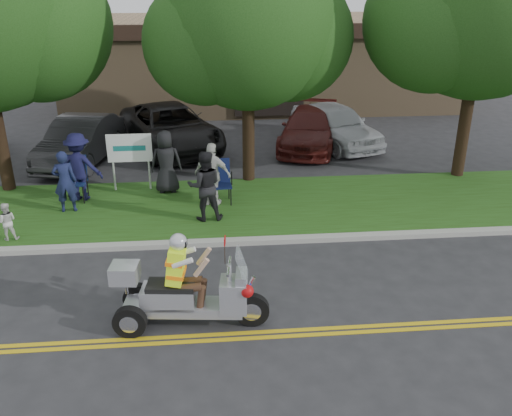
{
  "coord_description": "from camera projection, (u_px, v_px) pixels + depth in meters",
  "views": [
    {
      "loc": [
        -0.69,
        -8.29,
        5.76
      ],
      "look_at": [
        0.25,
        2.0,
        1.35
      ],
      "focal_mm": 38.0,
      "sensor_mm": 36.0,
      "label": 1
    }
  ],
  "objects": [
    {
      "name": "centerline_near",
      "position": [
        255.0,
        338.0,
        9.38
      ],
      "size": [
        60.0,
        0.1,
        0.01
      ],
      "primitive_type": "cube",
      "color": "gold",
      "rests_on": "ground"
    },
    {
      "name": "curb",
      "position": [
        241.0,
        241.0,
        12.68
      ],
      "size": [
        60.0,
        0.25,
        0.12
      ],
      "primitive_type": "cube",
      "color": "#A8A89E",
      "rests_on": "ground"
    },
    {
      "name": "spectator_adult_right",
      "position": [
        213.0,
        174.0,
        14.3
      ],
      "size": [
        1.09,
        0.76,
        1.71
      ],
      "primitive_type": "imported",
      "rotation": [
        0.0,
        0.0,
        2.76
      ],
      "color": "silver",
      "rests_on": "grass_verge"
    },
    {
      "name": "parked_car_right",
      "position": [
        310.0,
        129.0,
        19.69
      ],
      "size": [
        3.18,
        5.06,
        1.37
      ],
      "primitive_type": "imported",
      "rotation": [
        0.0,
        0.0,
        -0.29
      ],
      "color": "#491411",
      "rests_on": "ground"
    },
    {
      "name": "lawn_chair_b",
      "position": [
        219.0,
        178.0,
        14.63
      ],
      "size": [
        0.65,
        0.67,
        1.16
      ],
      "rotation": [
        0.0,
        0.0,
        0.07
      ],
      "color": "black",
      "rests_on": "grass_verge"
    },
    {
      "name": "trike_scooter",
      "position": [
        184.0,
        294.0,
        9.52
      ],
      "size": [
        2.77,
        0.97,
        1.81
      ],
      "rotation": [
        0.0,
        0.0,
        -0.11
      ],
      "color": "black",
      "rests_on": "ground"
    },
    {
      "name": "parked_car_mid",
      "position": [
        171.0,
        128.0,
        19.45
      ],
      "size": [
        4.42,
        6.17,
        1.56
      ],
      "primitive_type": "imported",
      "rotation": [
        0.0,
        0.0,
        0.36
      ],
      "color": "black",
      "rests_on": "ground"
    },
    {
      "name": "lawn_chair_a",
      "position": [
        75.0,
        175.0,
        14.79
      ],
      "size": [
        0.66,
        0.68,
        1.2
      ],
      "rotation": [
        0.0,
        0.0,
        -0.04
      ],
      "color": "black",
      "rests_on": "grass_verge"
    },
    {
      "name": "tree_mid",
      "position": [
        250.0,
        30.0,
        14.84
      ],
      "size": [
        5.88,
        4.8,
        7.05
      ],
      "color": "#332114",
      "rests_on": "ground"
    },
    {
      "name": "business_sign",
      "position": [
        130.0,
        151.0,
        15.22
      ],
      "size": [
        1.25,
        0.06,
        1.75
      ],
      "color": "silver",
      "rests_on": "ground"
    },
    {
      "name": "parked_car_left",
      "position": [
        80.0,
        141.0,
        18.02
      ],
      "size": [
        2.39,
        4.78,
        1.51
      ],
      "primitive_type": "imported",
      "rotation": [
        0.0,
        0.0,
        -0.18
      ],
      "color": "#28282A",
      "rests_on": "ground"
    },
    {
      "name": "spectator_adult_left",
      "position": [
        65.0,
        181.0,
        13.92
      ],
      "size": [
        0.64,
        0.47,
        1.64
      ],
      "primitive_type": "imported",
      "rotation": [
        0.0,
        0.0,
        3.27
      ],
      "color": "#192047",
      "rests_on": "grass_verge"
    },
    {
      "name": "parked_car_far_right",
      "position": [
        335.0,
        125.0,
        19.91
      ],
      "size": [
        3.18,
        4.85,
        1.54
      ],
      "primitive_type": "imported",
      "rotation": [
        0.0,
        0.0,
        0.33
      ],
      "color": "#ACAFB3",
      "rests_on": "ground"
    },
    {
      "name": "centerline_far",
      "position": [
        254.0,
        332.0,
        9.52
      ],
      "size": [
        60.0,
        0.1,
        0.01
      ],
      "primitive_type": "cube",
      "color": "gold",
      "rests_on": "ground"
    },
    {
      "name": "spectator_chair_a",
      "position": [
        79.0,
        167.0,
        14.64
      ],
      "size": [
        1.28,
        0.84,
        1.87
      ],
      "primitive_type": "imported",
      "rotation": [
        0.0,
        0.0,
        3.01
      ],
      "color": "#16163E",
      "rests_on": "grass_verge"
    },
    {
      "name": "spectator_chair_b",
      "position": [
        166.0,
        162.0,
        15.18
      ],
      "size": [
        0.9,
        0.62,
        1.78
      ],
      "primitive_type": "imported",
      "rotation": [
        0.0,
        0.0,
        3.2
      ],
      "color": "black",
      "rests_on": "grass_verge"
    },
    {
      "name": "child_right",
      "position": [
        7.0,
        221.0,
        12.52
      ],
      "size": [
        0.49,
        0.42,
        0.91
      ],
      "primitive_type": "imported",
      "rotation": [
        0.0,
        0.0,
        3.32
      ],
      "color": "silver",
      "rests_on": "grass_verge"
    },
    {
      "name": "grass_verge",
      "position": [
        236.0,
        206.0,
        14.65
      ],
      "size": [
        60.0,
        4.0,
        0.1
      ],
      "primitive_type": "cube",
      "color": "#244813",
      "rests_on": "ground"
    },
    {
      "name": "ground",
      "position": [
        252.0,
        319.0,
        9.91
      ],
      "size": [
        120.0,
        120.0,
        0.0
      ],
      "primitive_type": "plane",
      "color": "#28282B",
      "rests_on": "ground"
    },
    {
      "name": "tree_right",
      "position": [
        484.0,
        6.0,
        14.97
      ],
      "size": [
        6.86,
        5.6,
        8.07
      ],
      "color": "#332114",
      "rests_on": "ground"
    },
    {
      "name": "commercial_building",
      "position": [
        260.0,
        60.0,
        26.67
      ],
      "size": [
        18.0,
        8.2,
        4.0
      ],
      "color": "#9E7F5B",
      "rests_on": "ground"
    },
    {
      "name": "spectator_adult_mid",
      "position": [
        205.0,
        186.0,
        13.42
      ],
      "size": [
        0.91,
        0.73,
        1.79
      ],
      "primitive_type": "imported",
      "rotation": [
        0.0,
        0.0,
        3.2
      ],
      "color": "black",
      "rests_on": "grass_verge"
    }
  ]
}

